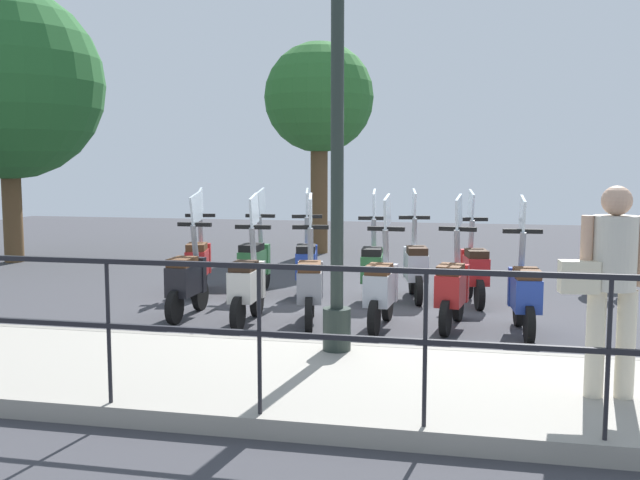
# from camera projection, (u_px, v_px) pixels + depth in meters

# --- Properties ---
(ground_plane) EXTENTS (28.00, 28.00, 0.00)m
(ground_plane) POSITION_uv_depth(u_px,v_px,m) (355.00, 312.00, 9.10)
(ground_plane) COLOR #38383D
(promenade_walkway) EXTENTS (2.20, 20.00, 0.15)m
(promenade_walkway) POSITION_uv_depth(u_px,v_px,m) (296.00, 380.00, 6.03)
(promenade_walkway) COLOR gray
(promenade_walkway) RESTS_ON ground_plane
(fence_railing) EXTENTS (0.04, 16.03, 1.07)m
(fence_railing) POSITION_uv_depth(u_px,v_px,m) (259.00, 310.00, 4.92)
(fence_railing) COLOR black
(fence_railing) RESTS_ON promenade_walkway
(lamp_post_near) EXTENTS (0.26, 0.90, 4.40)m
(lamp_post_near) POSITION_uv_depth(u_px,v_px,m) (337.00, 141.00, 6.50)
(lamp_post_near) COLOR #232D28
(lamp_post_near) RESTS_ON promenade_walkway
(pedestrian_with_bag) EXTENTS (0.35, 0.64, 1.59)m
(pedestrian_with_bag) POSITION_uv_depth(u_px,v_px,m) (611.00, 275.00, 5.26)
(pedestrian_with_bag) COLOR beige
(pedestrian_with_bag) RESTS_ON promenade_walkway
(tree_large) EXTENTS (3.61, 3.61, 5.19)m
(tree_large) POSITION_uv_depth(u_px,v_px,m) (7.00, 84.00, 13.40)
(tree_large) COLOR brown
(tree_large) RESTS_ON ground_plane
(tree_distant) EXTENTS (2.28, 2.28, 4.40)m
(tree_distant) POSITION_uv_depth(u_px,v_px,m) (319.00, 100.00, 14.79)
(tree_distant) COLOR brown
(tree_distant) RESTS_ON ground_plane
(potted_palm) EXTENTS (1.06, 0.66, 1.05)m
(potted_palm) POSITION_uv_depth(u_px,v_px,m) (603.00, 259.00, 10.81)
(potted_palm) COLOR slate
(potted_palm) RESTS_ON ground_plane
(scooter_near_0) EXTENTS (1.23, 0.44, 1.54)m
(scooter_near_0) POSITION_uv_depth(u_px,v_px,m) (524.00, 292.00, 7.89)
(scooter_near_0) COLOR black
(scooter_near_0) RESTS_ON ground_plane
(scooter_near_1) EXTENTS (1.23, 0.46, 1.54)m
(scooter_near_1) POSITION_uv_depth(u_px,v_px,m) (452.00, 287.00, 8.18)
(scooter_near_1) COLOR black
(scooter_near_1) RESTS_ON ground_plane
(scooter_near_2) EXTENTS (1.23, 0.44, 1.54)m
(scooter_near_2) POSITION_uv_depth(u_px,v_px,m) (381.00, 287.00, 8.20)
(scooter_near_2) COLOR black
(scooter_near_2) RESTS_ON ground_plane
(scooter_near_3) EXTENTS (1.22, 0.48, 1.54)m
(scooter_near_3) POSITION_uv_depth(u_px,v_px,m) (310.00, 284.00, 8.40)
(scooter_near_3) COLOR black
(scooter_near_3) RESTS_ON ground_plane
(scooter_near_4) EXTENTS (1.23, 0.44, 1.54)m
(scooter_near_4) POSITION_uv_depth(u_px,v_px,m) (247.00, 283.00, 8.43)
(scooter_near_4) COLOR black
(scooter_near_4) RESTS_ON ground_plane
(scooter_near_5) EXTENTS (1.23, 0.44, 1.54)m
(scooter_near_5) POSITION_uv_depth(u_px,v_px,m) (187.00, 279.00, 8.79)
(scooter_near_5) COLOR black
(scooter_near_5) RESTS_ON ground_plane
(scooter_far_0) EXTENTS (1.22, 0.47, 1.54)m
(scooter_far_0) POSITION_uv_depth(u_px,v_px,m) (474.00, 269.00, 9.60)
(scooter_far_0) COLOR black
(scooter_far_0) RESTS_ON ground_plane
(scooter_far_1) EXTENTS (1.22, 0.48, 1.54)m
(scooter_far_1) POSITION_uv_depth(u_px,v_px,m) (416.00, 265.00, 9.91)
(scooter_far_1) COLOR black
(scooter_far_1) RESTS_ON ground_plane
(scooter_far_2) EXTENTS (1.23, 0.44, 1.54)m
(scooter_far_2) POSITION_uv_depth(u_px,v_px,m) (372.00, 267.00, 9.79)
(scooter_far_2) COLOR black
(scooter_far_2) RESTS_ON ground_plane
(scooter_far_3) EXTENTS (1.22, 0.48, 1.54)m
(scooter_far_3) POSITION_uv_depth(u_px,v_px,m) (306.00, 263.00, 10.12)
(scooter_far_3) COLOR black
(scooter_far_3) RESTS_ON ground_plane
(scooter_far_4) EXTENTS (1.23, 0.44, 1.54)m
(scooter_far_4) POSITION_uv_depth(u_px,v_px,m) (255.00, 262.00, 10.25)
(scooter_far_4) COLOR black
(scooter_far_4) RESTS_ON ground_plane
(scooter_far_5) EXTENTS (1.21, 0.51, 1.54)m
(scooter_far_5) POSITION_uv_depth(u_px,v_px,m) (198.00, 261.00, 10.32)
(scooter_far_5) COLOR black
(scooter_far_5) RESTS_ON ground_plane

